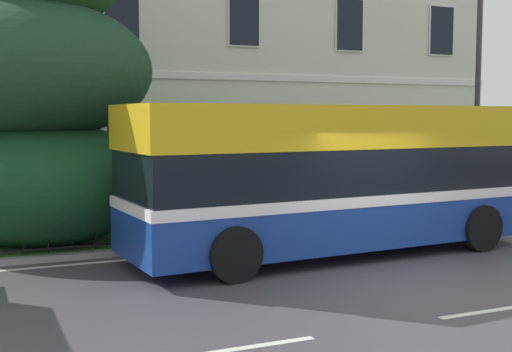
# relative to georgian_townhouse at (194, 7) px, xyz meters

# --- Properties ---
(ground_plane) EXTENTS (60.00, 56.00, 0.18)m
(ground_plane) POSITION_rel_georgian_townhouse_xyz_m (-1.10, -14.18, -6.89)
(ground_plane) COLOR #444047
(georgian_townhouse) EXTENTS (19.39, 9.83, 13.45)m
(georgian_townhouse) POSITION_rel_georgian_townhouse_xyz_m (0.00, 0.00, 0.00)
(georgian_townhouse) COLOR silver
(georgian_townhouse) RESTS_ON ground_plane
(iron_verge_railing) EXTENTS (15.08, 0.04, 0.97)m
(iron_verge_railing) POSITION_rel_georgian_townhouse_xyz_m (0.00, -10.75, -6.25)
(iron_verge_railing) COLOR black
(iron_verge_railing) RESTS_ON ground_plane
(evergreen_tree) EXTENTS (5.06, 5.07, 7.82)m
(evergreen_tree) POSITION_rel_georgian_townhouse_xyz_m (-6.56, -9.07, -3.39)
(evergreen_tree) COLOR #423328
(evergreen_tree) RESTS_ON ground_plane
(single_decker_bus) EXTENTS (8.76, 3.04, 2.99)m
(single_decker_bus) POSITION_rel_georgian_townhouse_xyz_m (-1.21, -12.60, -5.29)
(single_decker_bus) COLOR navy
(single_decker_bus) RESTS_ON ground_plane
(street_lamp_post) EXTENTS (0.36, 0.24, 6.89)m
(street_lamp_post) POSITION_rel_georgian_townhouse_xyz_m (4.41, -10.31, -2.81)
(street_lamp_post) COLOR #333338
(street_lamp_post) RESTS_ON ground_plane
(litter_bin) EXTENTS (0.55, 0.55, 1.15)m
(litter_bin) POSITION_rel_georgian_townhouse_xyz_m (0.61, -10.34, -6.17)
(litter_bin) COLOR black
(litter_bin) RESTS_ON ground_plane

